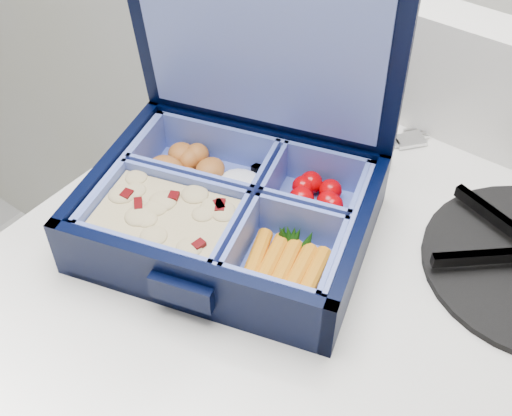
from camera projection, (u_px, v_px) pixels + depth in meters
The scene contains 3 objects.
bento_box at pixel (230, 211), 0.56m from camera, with size 0.24×0.19×0.06m, color black, non-canonical shape.
burner_grate_rear at pixel (312, 144), 0.65m from camera, with size 0.16×0.16×0.02m, color black.
fork at pixel (329, 154), 0.65m from camera, with size 0.03×0.19×0.01m, color silver, non-canonical shape.
Camera 1 is at (0.48, 1.39, 1.23)m, focal length 45.00 mm.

